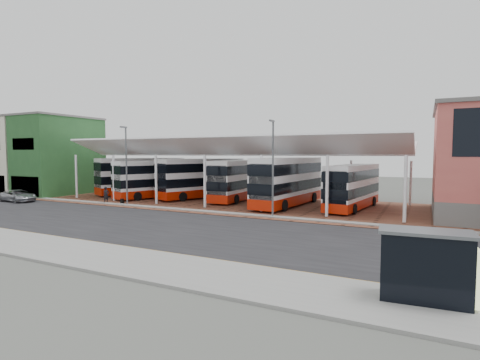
# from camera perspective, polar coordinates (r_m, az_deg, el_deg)

# --- Properties ---
(ground) EXTENTS (140.00, 140.00, 0.00)m
(ground) POSITION_cam_1_polar(r_m,az_deg,el_deg) (26.83, -4.03, -7.43)
(ground) COLOR #4C4E48
(road) EXTENTS (120.00, 14.00, 0.02)m
(road) POSITION_cam_1_polar(r_m,az_deg,el_deg) (25.99, -5.16, -7.79)
(road) COLOR black
(road) RESTS_ON ground
(forecourt) EXTENTS (72.00, 16.00, 0.06)m
(forecourt) POSITION_cam_1_polar(r_m,az_deg,el_deg) (37.78, 8.72, -4.08)
(forecourt) COLOR brown
(forecourt) RESTS_ON ground
(sidewalk) EXTENTS (120.00, 4.00, 0.14)m
(sidewalk) POSITION_cam_1_polar(r_m,az_deg,el_deg) (19.81, -17.65, -11.53)
(sidewalk) COLOR gray
(sidewalk) RESTS_ON ground
(north_kerb) EXTENTS (120.00, 0.80, 0.14)m
(north_kerb) POSITION_cam_1_polar(r_m,az_deg,el_deg) (32.22, 1.60, -5.36)
(north_kerb) COLOR gray
(north_kerb) RESTS_ON ground
(yellow_line_near) EXTENTS (120.00, 0.12, 0.01)m
(yellow_line_near) POSITION_cam_1_polar(r_m,az_deg,el_deg) (21.25, -13.83, -10.52)
(yellow_line_near) COLOR orange
(yellow_line_near) RESTS_ON road
(yellow_line_far) EXTENTS (120.00, 0.12, 0.01)m
(yellow_line_far) POSITION_cam_1_polar(r_m,az_deg,el_deg) (21.47, -13.30, -10.36)
(yellow_line_far) COLOR orange
(yellow_line_far) RESTS_ON road
(canopy) EXTENTS (37.00, 11.63, 7.07)m
(canopy) POSITION_cam_1_polar(r_m,az_deg,el_deg) (41.40, -1.42, 4.67)
(canopy) COLOR white
(canopy) RESTS_ON ground
(shop_green) EXTENTS (6.40, 10.20, 10.22)m
(shop_green) POSITION_cam_1_polar(r_m,az_deg,el_deg) (54.88, -25.78, 3.40)
(shop_green) COLOR #2B5F2D
(shop_green) RESTS_ON ground
(shop_cream) EXTENTS (6.40, 10.20, 10.22)m
(shop_cream) POSITION_cam_1_polar(r_m,az_deg,el_deg) (60.15, -29.58, 3.30)
(shop_cream) COLOR #EFEACA
(shop_cream) RESTS_ON ground
(shop_brick) EXTENTS (6.40, 10.20, 10.22)m
(shop_brick) POSITION_cam_1_polar(r_m,az_deg,el_deg) (65.64, -32.76, 3.20)
(shop_brick) COLOR brown
(shop_brick) RESTS_ON ground
(lamp_west) EXTENTS (0.16, 0.90, 8.07)m
(lamp_west) POSITION_cam_1_polar(r_m,az_deg,el_deg) (39.83, -16.95, 2.46)
(lamp_west) COLOR #5A5D62
(lamp_west) RESTS_ON ground
(lamp_east) EXTENTS (0.16, 0.90, 8.07)m
(lamp_east) POSITION_cam_1_polar(r_m,az_deg,el_deg) (31.09, 5.02, 2.23)
(lamp_east) COLOR #5A5D62
(lamp_east) RESTS_ON ground
(bus_0) EXTENTS (7.12, 11.47, 4.70)m
(bus_0) POSITION_cam_1_polar(r_m,az_deg,el_deg) (50.74, -14.80, 0.57)
(bus_0) COLOR white
(bus_0) RESTS_ON forecourt
(bus_1) EXTENTS (6.08, 10.92, 4.42)m
(bus_1) POSITION_cam_1_polar(r_m,az_deg,el_deg) (46.16, -12.36, 0.11)
(bus_1) COLOR white
(bus_1) RESTS_ON forecourt
(bus_2) EXTENTS (6.49, 11.53, 4.68)m
(bus_2) POSITION_cam_1_polar(r_m,az_deg,el_deg) (44.89, -5.85, 0.24)
(bus_2) COLOR white
(bus_2) RESTS_ON forecourt
(bus_3) EXTENTS (2.89, 11.01, 4.52)m
(bus_3) POSITION_cam_1_polar(r_m,az_deg,el_deg) (42.67, -0.04, -0.04)
(bus_3) COLOR white
(bus_3) RESTS_ON forecourt
(bus_4) EXTENTS (3.80, 11.98, 4.86)m
(bus_4) POSITION_cam_1_polar(r_m,az_deg,el_deg) (38.26, 7.34, -0.29)
(bus_4) COLOR white
(bus_4) RESTS_ON forecourt
(bus_5) EXTENTS (3.63, 10.44, 4.21)m
(bus_5) POSITION_cam_1_polar(r_m,az_deg,el_deg) (37.31, 16.80, -1.03)
(bus_5) COLOR white
(bus_5) RESTS_ON forecourt
(silver_car) EXTENTS (4.84, 2.51, 1.30)m
(silver_car) POSITION_cam_1_polar(r_m,az_deg,el_deg) (48.37, -30.77, -2.07)
(silver_car) COLOR #A1A3A9
(silver_car) RESTS_ON road
(pedestrian) EXTENTS (0.55, 0.72, 1.76)m
(pedestrian) POSITION_cam_1_polar(r_m,az_deg,el_deg) (42.40, -19.73, -2.15)
(pedestrian) COLOR black
(pedestrian) RESTS_ON forecourt
(suitcase) EXTENTS (0.32, 0.23, 0.55)m
(suitcase) POSITION_cam_1_polar(r_m,az_deg,el_deg) (41.36, -17.54, -3.10)
(suitcase) COLOR black
(suitcase) RESTS_ON forecourt
(bus_shelter) EXTENTS (3.24, 1.68, 2.51)m
(bus_shelter) POSITION_cam_1_polar(r_m,az_deg,el_deg) (14.63, 27.54, -10.73)
(bus_shelter) COLOR black
(bus_shelter) RESTS_ON sidewalk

